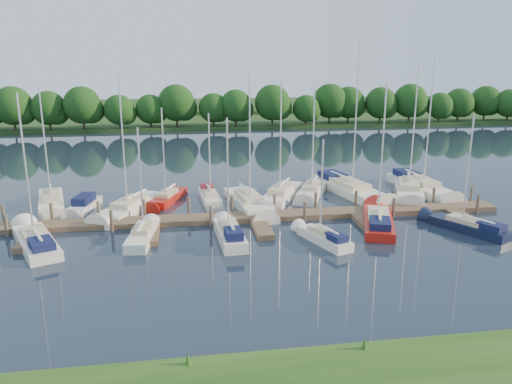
{
  "coord_description": "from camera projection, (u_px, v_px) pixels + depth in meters",
  "views": [
    {
      "loc": [
        -5.65,
        -28.92,
        12.05
      ],
      "look_at": [
        0.01,
        8.0,
        2.2
      ],
      "focal_mm": 35.0,
      "sensor_mm": 36.0,
      "label": 1
    }
  ],
  "objects": [
    {
      "name": "sailboat_n_8",
      "position": [
        349.0,
        190.0,
        46.71
      ],
      "size": [
        4.78,
        11.28,
        14.08
      ],
      "rotation": [
        0.0,
        0.0,
        3.38
      ],
      "color": "white",
      "rests_on": "ground"
    },
    {
      "name": "far_shore",
      "position": [
        207.0,
        119.0,
        103.15
      ],
      "size": [
        180.0,
        30.0,
        0.6
      ],
      "primitive_type": "cube",
      "color": "#1D3C17",
      "rests_on": "ground"
    },
    {
      "name": "motorboat",
      "position": [
        84.0,
        206.0,
        41.5
      ],
      "size": [
        2.35,
        5.28,
        1.49
      ],
      "rotation": [
        0.0,
        0.0,
        2.94
      ],
      "color": "white",
      "rests_on": "ground"
    },
    {
      "name": "distant_hill",
      "position": [
        201.0,
        107.0,
        126.94
      ],
      "size": [
        220.0,
        40.0,
        1.4
      ],
      "primitive_type": "cube",
      "color": "#2E4B20",
      "rests_on": "ground"
    },
    {
      "name": "sailboat_s_0",
      "position": [
        35.0,
        242.0,
        33.43
      ],
      "size": [
        4.78,
        8.14,
        10.49
      ],
      "rotation": [
        0.0,
        0.0,
        0.43
      ],
      "color": "white",
      "rests_on": "ground"
    },
    {
      "name": "sailboat_n_4",
      "position": [
        210.0,
        198.0,
        44.03
      ],
      "size": [
        1.9,
        6.31,
        8.11
      ],
      "rotation": [
        0.0,
        0.0,
        3.22
      ],
      "color": "white",
      "rests_on": "ground"
    },
    {
      "name": "sailboat_n_3",
      "position": [
        167.0,
        199.0,
        43.83
      ],
      "size": [
        3.5,
        6.62,
        8.61
      ],
      "rotation": [
        0.0,
        0.0,
        2.78
      ],
      "color": "#AE1910",
      "rests_on": "ground"
    },
    {
      "name": "sailboat_n_6",
      "position": [
        281.0,
        197.0,
        44.61
      ],
      "size": [
        5.44,
        8.34,
        11.16
      ],
      "rotation": [
        0.0,
        0.0,
        2.65
      ],
      "color": "white",
      "rests_on": "ground"
    },
    {
      "name": "sailboat_n_7",
      "position": [
        312.0,
        192.0,
        46.33
      ],
      "size": [
        4.73,
        7.78,
        10.17
      ],
      "rotation": [
        0.0,
        0.0,
        2.69
      ],
      "color": "white",
      "rests_on": "ground"
    },
    {
      "name": "ground",
      "position": [
        275.0,
        257.0,
        31.54
      ],
      "size": [
        260.0,
        260.0,
        0.0
      ],
      "primitive_type": "plane",
      "color": "#182531",
      "rests_on": "ground"
    },
    {
      "name": "sailboat_n_5",
      "position": [
        249.0,
        205.0,
        42.07
      ],
      "size": [
        3.31,
        9.41,
        11.92
      ],
      "rotation": [
        0.0,
        0.0,
        3.29
      ],
      "color": "white",
      "rests_on": "ground"
    },
    {
      "name": "mooring_pilings",
      "position": [
        255.0,
        210.0,
        39.45
      ],
      "size": [
        38.24,
        2.84,
        2.0
      ],
      "color": "#473D33",
      "rests_on": "ground"
    },
    {
      "name": "sailboat_n_9",
      "position": [
        409.0,
        192.0,
        46.28
      ],
      "size": [
        5.42,
        9.75,
        12.57
      ],
      "rotation": [
        0.0,
        0.0,
        2.74
      ],
      "color": "white",
      "rests_on": "ground"
    },
    {
      "name": "sailboat_s_4",
      "position": [
        378.0,
        221.0,
        37.66
      ],
      "size": [
        4.41,
        8.61,
        10.93
      ],
      "rotation": [
        0.0,
        0.0,
        -0.35
      ],
      "color": "#AE1910",
      "rests_on": "ground"
    },
    {
      "name": "treeline",
      "position": [
        222.0,
        106.0,
        90.2
      ],
      "size": [
        146.92,
        9.53,
        8.3
      ],
      "color": "#38281C",
      "rests_on": "ground"
    },
    {
      "name": "sailboat_n_0",
      "position": [
        52.0,
        204.0,
        42.25
      ],
      "size": [
        3.49,
        8.25,
        10.61
      ],
      "rotation": [
        0.0,
        0.0,
        3.37
      ],
      "color": "white",
      "rests_on": "ground"
    },
    {
      "name": "sailboat_s_5",
      "position": [
        467.0,
        227.0,
        36.4
      ],
      "size": [
        4.21,
        6.6,
        8.76
      ],
      "rotation": [
        0.0,
        0.0,
        0.48
      ],
      "color": "black",
      "rests_on": "ground"
    },
    {
      "name": "dock",
      "position": [
        257.0,
        219.0,
        38.48
      ],
      "size": [
        40.0,
        6.0,
        0.4
      ],
      "color": "brown",
      "rests_on": "ground"
    },
    {
      "name": "sailboat_s_3",
      "position": [
        323.0,
        238.0,
        34.1
      ],
      "size": [
        2.88,
        5.61,
        7.37
      ],
      "rotation": [
        0.0,
        0.0,
        0.35
      ],
      "color": "white",
      "rests_on": "ground"
    },
    {
      "name": "sailboat_s_1",
      "position": [
        143.0,
        236.0,
        34.6
      ],
      "size": [
        2.14,
        6.27,
        8.16
      ],
      "rotation": [
        0.0,
        0.0,
        -0.13
      ],
      "color": "white",
      "rests_on": "ground"
    },
    {
      "name": "sailboat_n_10",
      "position": [
        421.0,
        187.0,
        47.59
      ],
      "size": [
        2.98,
        10.35,
        13.06
      ],
      "rotation": [
        0.0,
        0.0,
        3.2
      ],
      "color": "white",
      "rests_on": "ground"
    },
    {
      "name": "sailboat_s_2",
      "position": [
        229.0,
        235.0,
        34.62
      ],
      "size": [
        1.89,
        6.72,
        8.84
      ],
      "rotation": [
        0.0,
        0.0,
        0.05
      ],
      "color": "white",
      "rests_on": "ground"
    },
    {
      "name": "sailboat_n_2",
      "position": [
        129.0,
        209.0,
        40.98
      ],
      "size": [
        5.32,
        8.85,
        11.43
      ],
      "rotation": [
        0.0,
        0.0,
        2.7
      ],
      "color": "white",
      "rests_on": "ground"
    }
  ]
}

